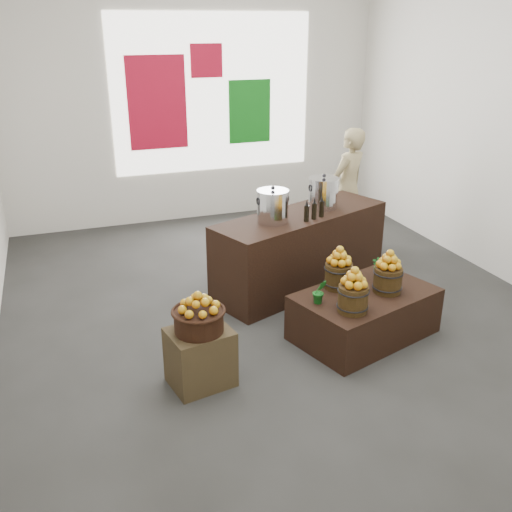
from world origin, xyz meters
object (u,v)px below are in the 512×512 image
object	(u,v)px
wicker_basket	(199,321)
stock_pot_center	(323,194)
display_table	(364,314)
stock_pot_left	(273,207)
crate	(200,357)
counter	(300,250)
shopper	(348,188)

from	to	relation	value
wicker_basket	stock_pot_center	size ratio (longest dim) A/B	1.22
wicker_basket	display_table	distance (m)	1.88
wicker_basket	stock_pot_left	world-z (taller)	stock_pot_left
crate	counter	xyz separation A→B (m)	(1.69, 1.60, 0.20)
counter	stock_pot_center	bearing A→B (deg)	-0.00
stock_pot_center	stock_pot_left	bearing A→B (deg)	-158.88
crate	wicker_basket	size ratio (longest dim) A/B	1.25
display_table	counter	xyz separation A→B (m)	(-0.13, 1.35, 0.22)
wicker_basket	crate	bearing A→B (deg)	0.00
stock_pot_left	shopper	size ratio (longest dim) A/B	0.21
counter	stock_pot_left	world-z (taller)	stock_pot_left
counter	shopper	distance (m)	1.66
wicker_basket	counter	bearing A→B (deg)	43.60
display_table	shopper	xyz separation A→B (m)	(1.07, 2.42, 0.61)
display_table	shopper	size ratio (longest dim) A/B	0.83
display_table	counter	distance (m)	1.37
wicker_basket	display_table	bearing A→B (deg)	8.10
stock_pot_center	shopper	distance (m)	1.30
counter	stock_pot_left	size ratio (longest dim) A/B	6.47
crate	shopper	bearing A→B (deg)	42.84
display_table	wicker_basket	bearing A→B (deg)	171.02
crate	stock_pot_center	bearing A→B (deg)	40.60
crate	counter	world-z (taller)	counter
wicker_basket	stock_pot_center	xyz separation A→B (m)	(2.03, 1.74, 0.48)
stock_pot_center	wicker_basket	bearing A→B (deg)	-139.40
wicker_basket	shopper	world-z (taller)	shopper
stock_pot_left	stock_pot_center	bearing A→B (deg)	21.12
crate	stock_pot_center	size ratio (longest dim) A/B	1.52
crate	display_table	xyz separation A→B (m)	(1.82, 0.26, -0.02)
stock_pot_center	counter	bearing A→B (deg)	-158.88
stock_pot_left	shopper	xyz separation A→B (m)	(1.64, 1.24, -0.26)
crate	stock_pot_left	distance (m)	2.08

